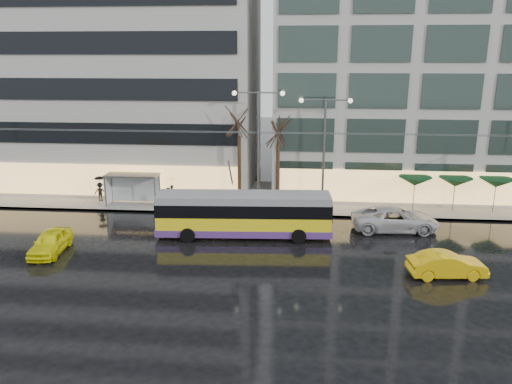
# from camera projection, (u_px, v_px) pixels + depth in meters

# --- Properties ---
(ground) EXTENTS (140.00, 140.00, 0.00)m
(ground) POSITION_uv_depth(u_px,v_px,m) (209.00, 262.00, 29.31)
(ground) COLOR black
(ground) RESTS_ON ground
(sidewalk) EXTENTS (80.00, 10.00, 0.15)m
(sidewalk) POSITION_uv_depth(u_px,v_px,m) (261.00, 197.00, 42.56)
(sidewalk) COLOR gray
(sidewalk) RESTS_ON ground
(kerb) EXTENTS (80.00, 0.10, 0.15)m
(kerb) POSITION_uv_depth(u_px,v_px,m) (256.00, 214.00, 37.81)
(kerb) COLOR slate
(kerb) RESTS_ON ground
(building_left) EXTENTS (34.00, 14.00, 22.00)m
(building_left) POSITION_uv_depth(u_px,v_px,m) (71.00, 62.00, 45.90)
(building_left) COLOR #B3B0AB
(building_left) RESTS_ON sidewalk
(building_right) EXTENTS (32.00, 14.00, 25.00)m
(building_right) POSITION_uv_depth(u_px,v_px,m) (464.00, 44.00, 42.59)
(building_right) COLOR #B3B0AB
(building_right) RESTS_ON sidewalk
(trolleybus) EXTENTS (11.60, 4.67, 5.33)m
(trolleybus) POSITION_uv_depth(u_px,v_px,m) (244.00, 216.00, 33.14)
(trolleybus) COLOR yellow
(trolleybus) RESTS_ON ground
(catenary) EXTENTS (42.24, 5.12, 7.00)m
(catenary) POSITION_uv_depth(u_px,v_px,m) (241.00, 163.00, 35.71)
(catenary) COLOR #595B60
(catenary) RESTS_ON ground
(bus_shelter) EXTENTS (4.20, 1.60, 2.51)m
(bus_shelter) POSITION_uv_depth(u_px,v_px,m) (129.00, 182.00, 39.74)
(bus_shelter) COLOR #595B60
(bus_shelter) RESTS_ON sidewalk
(street_lamp_near) EXTENTS (3.96, 0.36, 9.03)m
(street_lamp_near) POSITION_uv_depth(u_px,v_px,m) (258.00, 133.00, 37.91)
(street_lamp_near) COLOR #595B60
(street_lamp_near) RESTS_ON sidewalk
(street_lamp_far) EXTENTS (3.96, 0.36, 8.53)m
(street_lamp_far) POSITION_uv_depth(u_px,v_px,m) (324.00, 138.00, 37.57)
(street_lamp_far) COLOR #595B60
(street_lamp_far) RESTS_ON sidewalk
(tree_a) EXTENTS (3.20, 3.20, 8.40)m
(tree_a) POSITION_uv_depth(u_px,v_px,m) (239.00, 118.00, 37.93)
(tree_a) COLOR black
(tree_a) RESTS_ON sidewalk
(tree_b) EXTENTS (3.20, 3.20, 7.70)m
(tree_b) POSITION_uv_depth(u_px,v_px,m) (278.00, 128.00, 38.06)
(tree_b) COLOR black
(tree_b) RESTS_ON sidewalk
(parasol_a) EXTENTS (2.50, 2.50, 2.65)m
(parasol_a) POSITION_uv_depth(u_px,v_px,m) (415.00, 181.00, 38.05)
(parasol_a) COLOR #595B60
(parasol_a) RESTS_ON sidewalk
(parasol_b) EXTENTS (2.50, 2.50, 2.65)m
(parasol_b) POSITION_uv_depth(u_px,v_px,m) (455.00, 182.00, 37.80)
(parasol_b) COLOR #595B60
(parasol_b) RESTS_ON sidewalk
(parasol_c) EXTENTS (2.50, 2.50, 2.65)m
(parasol_c) POSITION_uv_depth(u_px,v_px,m) (496.00, 183.00, 37.55)
(parasol_c) COLOR #595B60
(parasol_c) RESTS_ON sidewalk
(taxi_a) EXTENTS (1.98, 4.22, 1.40)m
(taxi_a) POSITION_uv_depth(u_px,v_px,m) (50.00, 242.00, 30.54)
(taxi_a) COLOR #F9F50D
(taxi_a) RESTS_ON ground
(taxi_b) EXTENTS (4.34, 1.93, 1.38)m
(taxi_b) POSITION_uv_depth(u_px,v_px,m) (447.00, 265.00, 27.27)
(taxi_b) COLOR yellow
(taxi_b) RESTS_ON ground
(sedan_silver) EXTENTS (6.03, 3.02, 1.64)m
(sedan_silver) POSITION_uv_depth(u_px,v_px,m) (395.00, 219.00, 34.44)
(sedan_silver) COLOR silver
(sedan_silver) RESTS_ON ground
(pedestrian_a) EXTENTS (1.14, 1.15, 2.19)m
(pedestrian_a) POSITION_uv_depth(u_px,v_px,m) (172.00, 186.00, 39.87)
(pedestrian_a) COLOR black
(pedestrian_a) RESTS_ON sidewalk
(pedestrian_b) EXTENTS (1.04, 0.95, 1.72)m
(pedestrian_b) POSITION_uv_depth(u_px,v_px,m) (168.00, 198.00, 38.72)
(pedestrian_b) COLOR black
(pedestrian_b) RESTS_ON sidewalk
(pedestrian_c) EXTENTS (1.07, 0.92, 2.11)m
(pedestrian_c) POSITION_uv_depth(u_px,v_px,m) (100.00, 188.00, 40.79)
(pedestrian_c) COLOR black
(pedestrian_c) RESTS_ON sidewalk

